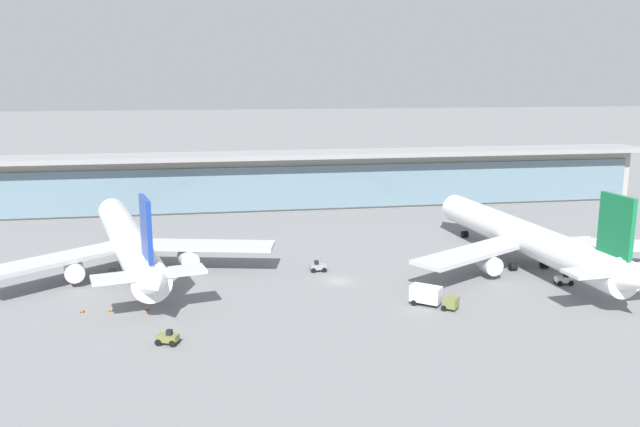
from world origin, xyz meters
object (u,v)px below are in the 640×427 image
at_px(airliner_left_stand, 129,242).
at_px(airliner_centre_stand, 525,238).
at_px(safety_cone_charlie, 147,308).
at_px(service_truck_under_wing_white, 564,280).
at_px(service_truck_by_tail_olive, 431,296).
at_px(service_truck_mid_apron_red, 571,243).
at_px(safety_cone_delta, 111,309).
at_px(safety_cone_bravo, 82,310).
at_px(service_truck_near_nose_grey, 318,267).
at_px(service_truck_on_taxiway_olive, 168,338).

distance_m(airliner_left_stand, airliner_centre_stand, 71.77).
bearing_deg(airliner_left_stand, safety_cone_charlie, -77.58).
height_order(service_truck_under_wing_white, service_truck_by_tail_olive, service_truck_by_tail_olive).
height_order(service_truck_under_wing_white, service_truck_mid_apron_red, service_truck_mid_apron_red).
bearing_deg(safety_cone_delta, service_truck_mid_apron_red, 13.04).
relative_size(airliner_centre_stand, safety_cone_bravo, 94.36).
height_order(service_truck_near_nose_grey, service_truck_under_wing_white, same).
bearing_deg(safety_cone_bravo, service_truck_on_taxiway_olive, -47.66).
bearing_deg(airliner_left_stand, safety_cone_bravo, -103.66).
xyz_separation_m(airliner_left_stand, airliner_centre_stand, (71.18, -9.21, 0.00)).
distance_m(airliner_left_stand, service_truck_on_taxiway_olive, 35.97).
bearing_deg(service_truck_on_taxiway_olive, safety_cone_charlie, 105.12).
height_order(airliner_left_stand, service_truck_by_tail_olive, airliner_left_stand).
relative_size(airliner_centre_stand, safety_cone_delta, 94.36).
bearing_deg(service_truck_on_taxiway_olive, airliner_left_stand, 103.50).
height_order(airliner_centre_stand, service_truck_by_tail_olive, airliner_centre_stand).
xyz_separation_m(service_truck_mid_apron_red, service_truck_on_taxiway_olive, (-77.38, -34.26, -0.83)).
bearing_deg(service_truck_on_taxiway_olive, service_truck_mid_apron_red, 23.88).
height_order(airliner_centre_stand, safety_cone_charlie, airliner_centre_stand).
bearing_deg(service_truck_on_taxiway_olive, service_truck_under_wing_white, 12.67).
bearing_deg(service_truck_mid_apron_red, safety_cone_charlie, -165.86).
distance_m(airliner_left_stand, service_truck_mid_apron_red, 85.80).
bearing_deg(airliner_left_stand, airliner_centre_stand, -7.37).
distance_m(safety_cone_bravo, safety_cone_charlie, 9.52).
bearing_deg(airliner_centre_stand, safety_cone_delta, -171.12).
xyz_separation_m(service_truck_mid_apron_red, service_truck_by_tail_olive, (-38.52, -26.12, -0.02)).
relative_size(service_truck_under_wing_white, service_truck_mid_apron_red, 0.35).
distance_m(service_truck_near_nose_grey, service_truck_on_taxiway_olive, 38.30).
bearing_deg(service_truck_on_taxiway_olive, safety_cone_delta, 122.45).
height_order(airliner_centre_stand, service_truck_under_wing_white, airliner_centre_stand).
bearing_deg(airliner_centre_stand, service_truck_mid_apron_red, 31.17).
xyz_separation_m(airliner_left_stand, safety_cone_charlie, (4.59, -20.85, -5.22)).
height_order(service_truck_on_taxiway_olive, safety_cone_charlie, service_truck_on_taxiway_olive).
bearing_deg(service_truck_mid_apron_red, service_truck_near_nose_grey, -174.34).
xyz_separation_m(airliner_centre_stand, safety_cone_bravo, (-76.08, -10.95, -5.22)).
xyz_separation_m(service_truck_under_wing_white, service_truck_mid_apron_red, (12.79, 19.74, 0.83)).
xyz_separation_m(service_truck_by_tail_olive, safety_cone_bravo, (-52.10, 6.37, -1.37)).
bearing_deg(service_truck_mid_apron_red, safety_cone_bravo, -167.71).
relative_size(service_truck_under_wing_white, safety_cone_charlie, 4.30).
distance_m(airliner_left_stand, service_truck_near_nose_grey, 34.07).
bearing_deg(service_truck_on_taxiway_olive, safety_cone_bravo, 132.34).
distance_m(service_truck_under_wing_white, safety_cone_delta, 73.65).
bearing_deg(service_truck_near_nose_grey, safety_cone_delta, -156.45).
xyz_separation_m(airliner_left_stand, service_truck_mid_apron_red, (85.71, -0.42, -3.83)).
height_order(airliner_centre_stand, service_truck_near_nose_grey, airliner_centre_stand).
height_order(service_truck_under_wing_white, safety_cone_charlie, service_truck_under_wing_white).
bearing_deg(service_truck_on_taxiway_olive, service_truck_near_nose_grey, 49.35).
distance_m(service_truck_by_tail_olive, service_truck_on_taxiway_olive, 39.72).
bearing_deg(service_truck_under_wing_white, airliner_centre_stand, 99.03).
relative_size(airliner_centre_stand, service_truck_by_tail_olive, 9.31).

